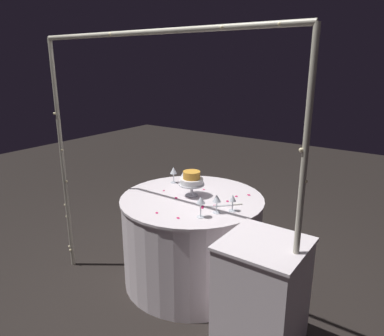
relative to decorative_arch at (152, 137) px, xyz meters
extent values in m
plane|color=black|center=(0.00, -0.48, -1.39)|extent=(12.00, 12.00, 0.00)
cylinder|color=#B7B29E|center=(-1.08, 0.00, -0.35)|extent=(0.04, 0.04, 2.09)
cylinder|color=#B7B29E|center=(1.08, 0.00, -0.35)|extent=(0.04, 0.04, 2.09)
cylinder|color=#B7B29E|center=(0.00, 0.00, 0.69)|extent=(2.16, 0.04, 0.04)
sphere|color=#F9EAB2|center=(-1.10, -0.01, -0.67)|extent=(0.02, 0.02, 0.02)
sphere|color=#F9EAB2|center=(1.10, 0.01, -0.77)|extent=(0.02, 0.02, 0.02)
sphere|color=#F9EAB2|center=(-0.89, 0.01, 0.69)|extent=(0.02, 0.02, 0.02)
sphere|color=#F9EAB2|center=(-1.08, 0.00, 0.57)|extent=(0.02, 0.02, 0.02)
sphere|color=#F9EAB2|center=(1.08, 0.02, -1.23)|extent=(0.02, 0.02, 0.02)
sphere|color=#F9EAB2|center=(-0.56, 0.02, 0.69)|extent=(0.02, 0.02, 0.02)
sphere|color=#F9EAB2|center=(-1.06, 0.02, -1.04)|extent=(0.02, 0.02, 0.02)
sphere|color=#F9EAB2|center=(1.09, 0.01, -1.20)|extent=(0.02, 0.02, 0.02)
sphere|color=#F9EAB2|center=(-0.27, -0.02, 0.69)|extent=(0.02, 0.02, 0.02)
sphere|color=#F9EAB2|center=(-1.07, -0.02, -0.35)|extent=(0.02, 0.02, 0.02)
sphere|color=#F9EAB2|center=(1.07, 0.00, -0.24)|extent=(0.02, 0.02, 0.02)
sphere|color=#F9EAB2|center=(0.04, 0.00, 0.69)|extent=(0.02, 0.02, 0.02)
sphere|color=#F9EAB2|center=(-1.08, -0.02, 0.19)|extent=(0.02, 0.02, 0.02)
sphere|color=#F9EAB2|center=(1.10, 0.02, 0.08)|extent=(0.02, 0.02, 0.02)
sphere|color=#F9EAB2|center=(0.35, 0.02, 0.69)|extent=(0.02, 0.02, 0.02)
sphere|color=#F9EAB2|center=(1.10, 0.01, -0.89)|extent=(0.02, 0.02, 0.02)
sphere|color=#F9EAB2|center=(0.65, -0.01, 0.69)|extent=(0.02, 0.02, 0.02)
sphere|color=#F9EAB2|center=(-1.09, 0.00, -0.12)|extent=(0.02, 0.02, 0.02)
sphere|color=#F9EAB2|center=(1.06, -0.01, -0.54)|extent=(0.02, 0.02, 0.02)
sphere|color=#F9EAB2|center=(1.00, -0.01, 0.69)|extent=(0.02, 0.02, 0.02)
sphere|color=#F9EAB2|center=(-1.06, 0.02, 0.06)|extent=(0.02, 0.02, 0.02)
cylinder|color=white|center=(0.00, -0.48, -1.01)|extent=(1.20, 1.20, 0.77)
cylinder|color=white|center=(0.00, -0.48, -0.62)|extent=(1.23, 1.23, 0.02)
cube|color=white|center=(-0.88, -0.01, -0.98)|extent=(0.49, 0.49, 0.82)
cube|color=white|center=(-0.88, -0.01, -0.56)|extent=(0.51, 0.51, 0.02)
cylinder|color=silver|center=(0.03, -0.52, -0.60)|extent=(0.11, 0.11, 0.01)
cylinder|color=silver|center=(0.03, -0.52, -0.55)|extent=(0.02, 0.02, 0.09)
cylinder|color=silver|center=(0.03, -0.52, -0.50)|extent=(0.22, 0.22, 0.01)
cylinder|color=white|center=(0.03, -0.52, -0.47)|extent=(0.20, 0.20, 0.05)
cylinder|color=gold|center=(0.03, -0.52, -0.42)|extent=(0.15, 0.15, 0.06)
cylinder|color=silver|center=(-0.34, -0.33, -0.60)|extent=(0.06, 0.06, 0.00)
cylinder|color=silver|center=(-0.34, -0.33, -0.56)|extent=(0.01, 0.01, 0.09)
cone|color=silver|center=(-0.34, -0.33, -0.49)|extent=(0.06, 0.06, 0.06)
cylinder|color=silver|center=(0.37, -0.70, -0.60)|extent=(0.06, 0.06, 0.00)
cylinder|color=silver|center=(0.37, -0.70, -0.56)|extent=(0.01, 0.01, 0.09)
cone|color=silver|center=(0.37, -0.70, -0.48)|extent=(0.07, 0.07, 0.06)
cylinder|color=silver|center=(-0.42, -0.43, -0.60)|extent=(0.06, 0.06, 0.00)
cylinder|color=silver|center=(-0.42, -0.43, -0.56)|extent=(0.01, 0.01, 0.08)
cone|color=silver|center=(-0.42, -0.43, -0.50)|extent=(0.05, 0.05, 0.05)
cylinder|color=silver|center=(0.23, -0.67, -0.60)|extent=(0.06, 0.06, 0.00)
cylinder|color=silver|center=(0.23, -0.67, -0.56)|extent=(0.01, 0.01, 0.08)
cone|color=silver|center=(0.23, -0.67, -0.49)|extent=(0.06, 0.06, 0.06)
cylinder|color=silver|center=(-0.29, -0.19, -0.60)|extent=(0.06, 0.06, 0.00)
cylinder|color=silver|center=(-0.29, -0.19, -0.55)|extent=(0.01, 0.01, 0.11)
cone|color=silver|center=(-0.29, -0.19, -0.47)|extent=(0.07, 0.07, 0.05)
cube|color=silver|center=(-0.29, -0.45, -0.60)|extent=(0.17, 0.18, 0.01)
cube|color=white|center=(-0.39, -0.55, -0.60)|extent=(0.08, 0.08, 0.01)
ellipsoid|color=#C61951|center=(-0.30, -0.72, -0.60)|extent=(0.03, 0.04, 0.00)
ellipsoid|color=#C61951|center=(0.10, -0.39, -0.60)|extent=(0.04, 0.04, 0.00)
ellipsoid|color=#C61951|center=(0.10, -0.75, -0.60)|extent=(0.02, 0.03, 0.00)
ellipsoid|color=#C61951|center=(0.30, -0.47, -0.60)|extent=(0.02, 0.03, 0.00)
ellipsoid|color=#C61951|center=(0.03, -0.06, -0.60)|extent=(0.04, 0.04, 0.00)
ellipsoid|color=#C61951|center=(-0.26, -0.44, -0.60)|extent=(0.04, 0.03, 0.00)
ellipsoid|color=#C61951|center=(-0.19, -0.36, -0.60)|extent=(0.05, 0.05, 0.00)
ellipsoid|color=#C61951|center=(-0.29, -0.58, -0.60)|extent=(0.04, 0.04, 0.00)
ellipsoid|color=#C61951|center=(-0.16, -0.08, -0.60)|extent=(0.04, 0.03, 0.00)
ellipsoid|color=#C61951|center=(-0.20, -0.34, -0.60)|extent=(0.03, 0.03, 0.00)
ellipsoid|color=#C61951|center=(0.03, -0.70, -0.60)|extent=(0.03, 0.02, 0.00)
ellipsoid|color=#C61951|center=(-0.37, -0.81, -0.60)|extent=(0.05, 0.04, 0.00)
camera|label=1|loc=(-1.66, 1.86, 0.51)|focal=33.66mm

